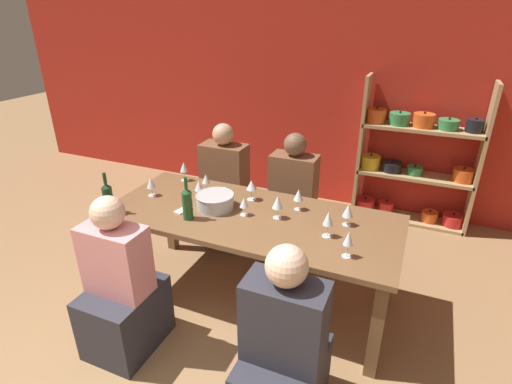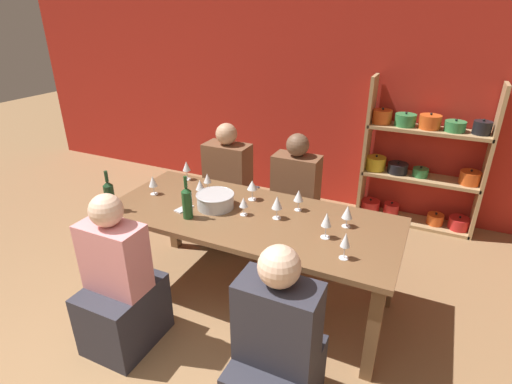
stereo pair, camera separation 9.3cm
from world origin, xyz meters
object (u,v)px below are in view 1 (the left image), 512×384
(wine_bottle_dark, at_px, (187,203))
(wine_glass_red_b, at_px, (299,195))
(wine_glass_white_c, at_px, (151,183))
(wine_glass_white_b, at_px, (206,179))
(wine_glass_red_e, at_px, (348,239))
(wine_glass_empty_b, at_px, (199,186))
(person_near_b, at_px, (283,357))
(wine_glass_red_d, at_px, (278,203))
(wine_glass_red_a, at_px, (328,219))
(person_far_b, at_px, (292,212))
(mixing_bowl, at_px, (215,201))
(person_far_a, at_px, (225,198))
(dining_table, at_px, (251,226))
(wine_glass_red_f, at_px, (184,168))
(shelf_unit, at_px, (413,165))
(cell_phone, at_px, (184,210))
(wine_bottle_green, at_px, (108,197))
(wine_glass_red_c, at_px, (348,211))
(wine_glass_empty_a, at_px, (251,186))
(wine_glass_white_a, at_px, (244,203))
(person_near_a, at_px, (122,295))

(wine_bottle_dark, relative_size, wine_glass_red_b, 1.96)
(wine_glass_red_b, bearing_deg, wine_glass_white_c, -168.70)
(wine_glass_white_b, bearing_deg, wine_glass_red_e, -21.13)
(wine_glass_empty_b, bearing_deg, person_near_b, -41.33)
(wine_glass_red_b, bearing_deg, wine_glass_red_d, -117.23)
(wine_bottle_dark, relative_size, wine_glass_red_a, 1.76)
(wine_glass_red_e, bearing_deg, person_far_b, 123.44)
(mixing_bowl, distance_m, person_far_a, 0.96)
(dining_table, distance_m, wine_glass_red_f, 0.93)
(shelf_unit, distance_m, person_far_b, 1.52)
(wine_glass_red_d, bearing_deg, wine_glass_red_e, -27.72)
(mixing_bowl, height_order, wine_bottle_dark, wine_bottle_dark)
(wine_glass_red_d, distance_m, cell_phone, 0.74)
(wine_bottle_dark, xyz_separation_m, cell_phone, (-0.11, 0.10, -0.13))
(dining_table, xyz_separation_m, person_far_a, (-0.64, 0.80, -0.25))
(wine_bottle_green, relative_size, wine_glass_red_c, 1.98)
(wine_bottle_dark, height_order, wine_glass_empty_b, wine_bottle_dark)
(wine_glass_red_b, relative_size, wine_glass_red_d, 0.94)
(wine_glass_empty_a, distance_m, wine_glass_white_a, 0.27)
(wine_glass_red_b, distance_m, wine_glass_empty_a, 0.40)
(person_far_a, bearing_deg, wine_glass_red_d, 137.76)
(person_far_a, bearing_deg, shelf_unit, -146.40)
(wine_glass_red_c, xyz_separation_m, person_near_a, (-1.30, -0.94, -0.47))
(shelf_unit, xyz_separation_m, wine_glass_red_a, (-0.45, -2.01, 0.24))
(wine_glass_red_c, height_order, person_near_b, person_near_b)
(wine_bottle_green, distance_m, wine_glass_red_e, 1.79)
(wine_glass_white_c, bearing_deg, person_far_a, 72.49)
(wine_glass_red_d, bearing_deg, cell_phone, -166.50)
(wine_glass_white_c, distance_m, person_near_a, 0.97)
(wine_glass_white_a, xyz_separation_m, person_far_b, (0.12, 0.82, -0.44))
(wine_glass_white_b, height_order, cell_phone, wine_glass_white_b)
(wine_glass_white_a, height_order, wine_glass_white_b, wine_glass_white_b)
(wine_glass_white_b, distance_m, person_far_a, 0.74)
(wine_glass_red_f, bearing_deg, wine_glass_white_a, -26.82)
(wine_bottle_green, xyz_separation_m, person_far_a, (0.37, 1.19, -0.47))
(wine_bottle_green, bearing_deg, person_near_a, -46.06)
(shelf_unit, height_order, wine_glass_white_a, shelf_unit)
(wine_glass_red_a, xyz_separation_m, wine_glass_red_b, (-0.31, 0.31, -0.01))
(wine_glass_red_f, relative_size, wine_glass_white_c, 1.07)
(wine_glass_red_c, distance_m, wine_glass_white_c, 1.60)
(dining_table, xyz_separation_m, wine_glass_red_c, (0.70, 0.14, 0.20))
(wine_bottle_green, bearing_deg, wine_glass_red_a, 10.96)
(wine_bottle_dark, xyz_separation_m, wine_glass_red_e, (1.19, -0.03, -0.00))
(wine_glass_white_b, distance_m, wine_glass_red_f, 0.34)
(dining_table, relative_size, wine_glass_red_b, 13.04)
(shelf_unit, xyz_separation_m, mixing_bowl, (-1.36, -1.93, 0.17))
(dining_table, xyz_separation_m, wine_bottle_dark, (-0.40, -0.24, 0.22))
(wine_glass_empty_b, height_order, person_near_b, person_near_b)
(wine_bottle_green, xyz_separation_m, wine_glass_red_b, (1.31, 0.62, -0.01))
(wine_glass_white_c, bearing_deg, wine_glass_red_f, 79.08)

